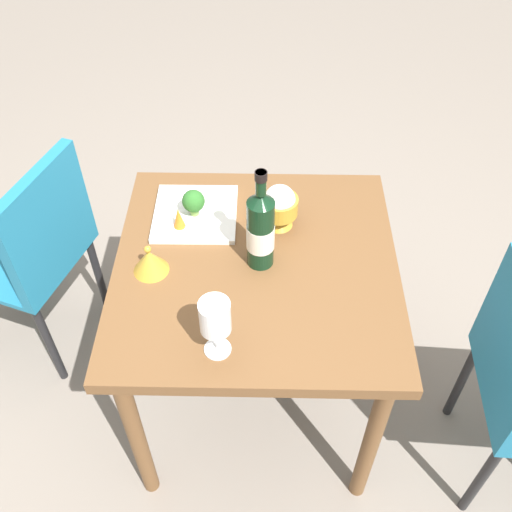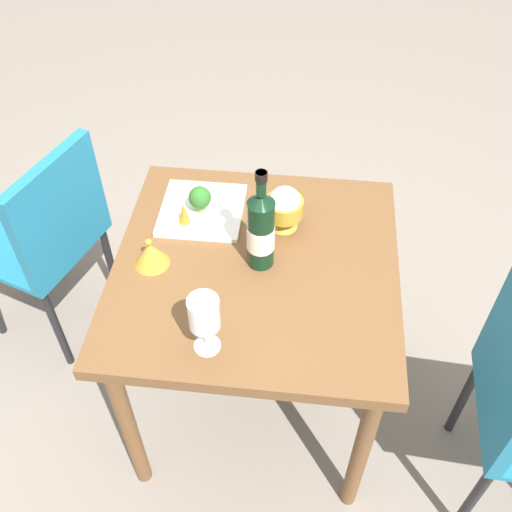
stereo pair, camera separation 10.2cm
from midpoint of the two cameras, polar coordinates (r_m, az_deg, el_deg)
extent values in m
plane|color=gray|center=(2.24, 1.34, -13.51)|extent=(8.00, 8.00, 0.00)
cube|color=brown|center=(1.66, 1.76, -1.24)|extent=(0.80, 0.80, 0.04)
cylinder|color=brown|center=(1.79, 11.92, -18.22)|extent=(0.05, 0.05, 0.69)
cylinder|color=brown|center=(2.18, 11.35, -1.77)|extent=(0.05, 0.05, 0.69)
cylinder|color=brown|center=(1.82, -10.73, -16.12)|extent=(0.05, 0.05, 0.69)
cylinder|color=brown|center=(2.20, -6.53, -0.31)|extent=(0.05, 0.05, 0.69)
cube|color=teal|center=(2.25, -19.66, 1.36)|extent=(0.51, 0.51, 0.02)
cube|color=teal|center=(2.01, -17.25, 4.04)|extent=(0.39, 0.17, 0.40)
cylinder|color=black|center=(2.58, -18.98, 1.42)|extent=(0.03, 0.03, 0.43)
cylinder|color=black|center=(2.25, -17.62, -6.80)|extent=(0.03, 0.03, 0.43)
cylinder|color=black|center=(2.40, -12.78, -1.00)|extent=(0.03, 0.03, 0.43)
cube|color=teal|center=(1.68, 25.08, -10.03)|extent=(0.40, 0.06, 0.40)
cylinder|color=black|center=(2.12, 20.99, -12.81)|extent=(0.03, 0.03, 0.43)
cylinder|color=black|center=(1.97, 21.89, -21.28)|extent=(0.03, 0.03, 0.43)
cylinder|color=black|center=(1.57, 2.33, 2.12)|extent=(0.07, 0.07, 0.22)
cone|color=black|center=(1.49, 2.47, 5.55)|extent=(0.07, 0.07, 0.03)
cylinder|color=black|center=(1.45, 2.53, 7.03)|extent=(0.03, 0.03, 0.07)
cylinder|color=black|center=(1.44, 2.56, 7.73)|extent=(0.03, 0.03, 0.02)
cylinder|color=silver|center=(1.58, 2.32, 1.83)|extent=(0.08, 0.08, 0.08)
cylinder|color=white|center=(1.47, -2.78, -8.82)|extent=(0.07, 0.07, 0.00)
cylinder|color=white|center=(1.43, -2.84, -7.81)|extent=(0.01, 0.01, 0.08)
cylinder|color=white|center=(1.36, -2.97, -5.68)|extent=(0.08, 0.08, 0.09)
cone|color=gold|center=(1.74, 4.41, 3.46)|extent=(0.08, 0.08, 0.04)
cylinder|color=gold|center=(1.71, 4.50, 4.68)|extent=(0.11, 0.11, 0.05)
sphere|color=white|center=(1.69, 4.55, 5.25)|extent=(0.09, 0.09, 0.09)
cone|color=gold|center=(1.64, -8.51, 0.16)|extent=(0.10, 0.10, 0.07)
sphere|color=gold|center=(1.60, -8.69, 1.28)|extent=(0.02, 0.02, 0.02)
cube|color=white|center=(1.80, -3.68, 4.46)|extent=(0.25, 0.25, 0.02)
cylinder|color=#729E4C|center=(1.77, -3.78, 4.76)|extent=(0.03, 0.03, 0.03)
sphere|color=#2D6B28|center=(1.75, -3.84, 5.68)|extent=(0.07, 0.07, 0.07)
cone|color=orange|center=(1.73, -5.39, 4.14)|extent=(0.04, 0.04, 0.07)
camera|label=1|loc=(0.05, -88.20, 1.91)|focal=40.94mm
camera|label=2|loc=(0.05, 91.80, -1.91)|focal=40.94mm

